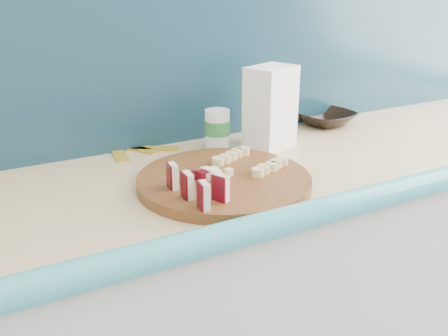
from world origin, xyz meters
TOP-DOWN VIEW (x-y plane):
  - kitchen_counter at (0.10, 1.50)m, footprint 2.20×0.63m
  - backsplash at (0.10, 1.79)m, footprint 2.20×0.02m
  - cutting_board at (-0.19, 1.42)m, footprint 0.53×0.53m
  - apple_wedges at (-0.31, 1.34)m, footprint 0.09×0.17m
  - apple_chunks at (-0.22, 1.41)m, footprint 0.06×0.07m
  - banana_slices at (-0.10, 1.46)m, footprint 0.17×0.18m
  - brown_bowl at (0.35, 1.72)m, footprint 0.21×0.21m
  - flour_bag at (0.06, 1.61)m, footprint 0.16×0.14m
  - canister at (-0.09, 1.65)m, footprint 0.07×0.07m
  - banana_peel at (-0.29, 1.76)m, footprint 0.19×0.16m

SIDE VIEW (x-z plane):
  - kitchen_counter at x=0.10m, z-range 0.00..0.91m
  - banana_peel at x=-0.29m, z-range 0.91..0.92m
  - cutting_board at x=-0.19m, z-range 0.91..0.94m
  - brown_bowl at x=0.35m, z-range 0.91..0.96m
  - banana_slices at x=-0.10m, z-range 0.94..0.95m
  - apple_chunks at x=-0.22m, z-range 0.94..0.96m
  - apple_wedges at x=-0.31m, z-range 0.94..0.99m
  - canister at x=-0.09m, z-range 0.91..1.03m
  - flour_bag at x=0.06m, z-range 0.91..1.14m
  - backsplash at x=0.10m, z-range 0.91..1.41m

